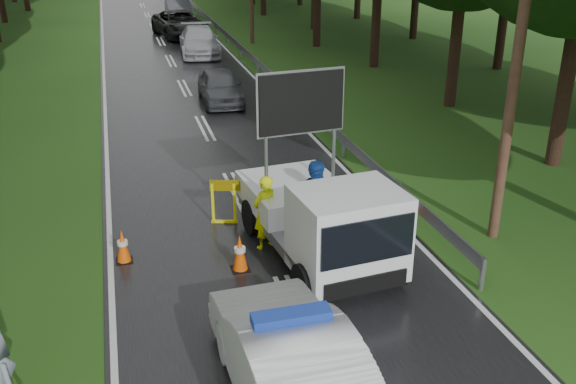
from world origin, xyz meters
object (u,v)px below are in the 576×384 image
object	(u,v)px
civilian	(318,200)
queue_car_third	(180,24)
police_sedan	(291,365)
officer	(265,213)
work_truck	(323,218)
barrier	(267,191)
queue_car_first	(220,87)
queue_car_fourth	(178,9)
queue_car_second	(199,41)

from	to	relation	value
civilian	queue_car_third	size ratio (longest dim) A/B	0.33
police_sedan	officer	size ratio (longest dim) A/B	2.72
work_truck	barrier	distance (m)	2.23
civilian	queue_car_first	bearing A→B (deg)	62.44
officer	queue_car_fourth	distance (m)	35.68
barrier	police_sedan	bearing A→B (deg)	-84.21
queue_car_fourth	civilian	bearing A→B (deg)	-90.57
queue_car_third	queue_car_fourth	world-z (taller)	queue_car_third
police_sedan	queue_car_third	bearing A→B (deg)	-96.15
work_truck	queue_car_second	size ratio (longest dim) A/B	1.00
civilian	queue_car_fourth	world-z (taller)	civilian
officer	queue_car_third	size ratio (longest dim) A/B	0.30
police_sedan	queue_car_first	bearing A→B (deg)	-98.71
work_truck	queue_car_second	distance (m)	23.50
work_truck	police_sedan	bearing A→B (deg)	-119.87
police_sedan	civilian	bearing A→B (deg)	-114.04
police_sedan	barrier	distance (m)	6.30
work_truck	queue_car_first	size ratio (longest dim) A/B	1.30
civilian	queue_car_fourth	distance (m)	35.47
queue_car_first	queue_car_third	size ratio (longest dim) A/B	0.68
queue_car_first	queue_car_fourth	xyz separation A→B (m)	(0.93, 23.21, 0.12)
work_truck	queue_car_third	xyz separation A→B (m)	(0.37, 29.49, -0.25)
queue_car_third	queue_car_fourth	size ratio (longest dim) A/B	1.21
civilian	queue_car_fourth	xyz separation A→B (m)	(0.79, 35.46, -0.16)
queue_car_first	queue_car_third	bearing A→B (deg)	90.70
queue_car_first	queue_car_second	world-z (taller)	queue_car_second
queue_car_fourth	queue_car_second	bearing A→B (deg)	-90.73
queue_car_third	queue_car_second	bearing A→B (deg)	-94.58
civilian	queue_car_fourth	size ratio (longest dim) A/B	0.40
police_sedan	queue_car_third	size ratio (longest dim) A/B	0.82
queue_car_second	work_truck	bearing A→B (deg)	-87.53
queue_car_third	queue_car_first	bearing A→B (deg)	-98.79
police_sedan	civilian	size ratio (longest dim) A/B	2.49
work_truck	queue_car_fourth	world-z (taller)	work_truck
police_sedan	queue_car_second	xyz separation A→B (m)	(2.52, 27.57, -0.04)
officer	queue_car_first	world-z (taller)	officer
work_truck	queue_car_third	world-z (taller)	work_truck
queue_car_first	queue_car_second	distance (m)	10.14
queue_car_second	queue_car_fourth	bearing A→B (deg)	92.76
barrier	officer	bearing A→B (deg)	-89.89
officer	civilian	bearing A→B (deg)	161.95
barrier	queue_car_fourth	xyz separation A→B (m)	(1.71, 34.46, -0.07)
police_sedan	work_truck	distance (m)	4.47
police_sedan	work_truck	size ratio (longest dim) A/B	0.93
barrier	queue_car_first	world-z (taller)	queue_car_first
work_truck	barrier	size ratio (longest dim) A/B	1.91
officer	queue_car_second	world-z (taller)	officer
officer	civilian	size ratio (longest dim) A/B	0.92
work_truck	queue_car_second	world-z (taller)	work_truck
queue_car_third	police_sedan	bearing A→B (deg)	-101.58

